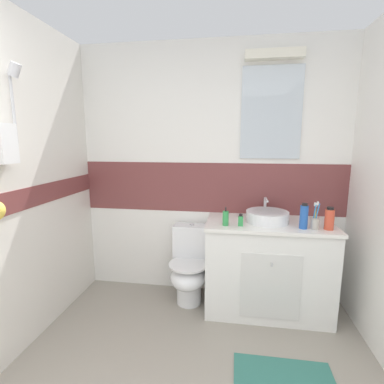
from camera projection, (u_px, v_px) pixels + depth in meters
The scene contains 11 objects.
ground_plane at pixel (192, 384), 1.87m from camera, with size 3.20×3.48×0.04m, color gray.
wall_back_tiled at pixel (212, 171), 2.86m from camera, with size 3.20×0.20×2.50m.
vanity_cabinet at pixel (267, 266), 2.61m from camera, with size 1.11×0.58×0.85m.
sink_basin at pixel (267, 216), 2.53m from camera, with size 0.37×0.42×0.19m.
toilet at pixel (189, 267), 2.76m from camera, with size 0.37×0.50×0.75m.
toothbrush_cup at pixel (315, 222), 2.32m from camera, with size 0.07×0.07×0.23m.
soap_dispenser at pixel (226, 218), 2.42m from camera, with size 0.05×0.05×0.17m.
shampoo_bottle_tall at pixel (304, 217), 2.33m from camera, with size 0.07×0.07×0.21m.
mouthwash_bottle at pixel (329, 219), 2.30m from camera, with size 0.07×0.07×0.19m.
perfume_flask_small at pixel (241, 220), 2.41m from camera, with size 0.04×0.03×0.10m.
bath_mat at pixel (284, 378), 1.89m from camera, with size 0.66×0.35×0.01m, color #337266.
Camera 1 is at (0.25, -0.40, 1.56)m, focal length 26.52 mm.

